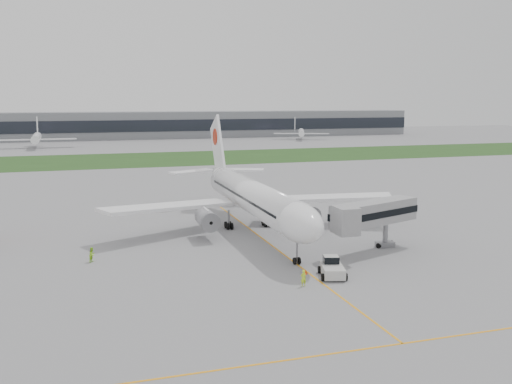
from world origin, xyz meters
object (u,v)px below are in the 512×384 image
object	(u,v)px
airliner	(251,196)
jet_bridge	(370,214)
ground_crew_near	(303,278)
pushback_tug	(332,268)

from	to	relation	value
airliner	jet_bridge	bearing A→B (deg)	-56.63
ground_crew_near	jet_bridge	bearing A→B (deg)	-148.39
ground_crew_near	pushback_tug	bearing A→B (deg)	-157.53
airliner	ground_crew_near	size ratio (longest dim) A/B	28.47
pushback_tug	jet_bridge	size ratio (longest dim) A/B	0.33
pushback_tug	jet_bridge	distance (m)	13.12
airliner	pushback_tug	world-z (taller)	airliner
airliner	pushback_tug	bearing A→B (deg)	-85.10
pushback_tug	ground_crew_near	xyz separation A→B (m)	(-4.66, -2.47, -0.09)
jet_bridge	ground_crew_near	size ratio (longest dim) A/B	7.91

